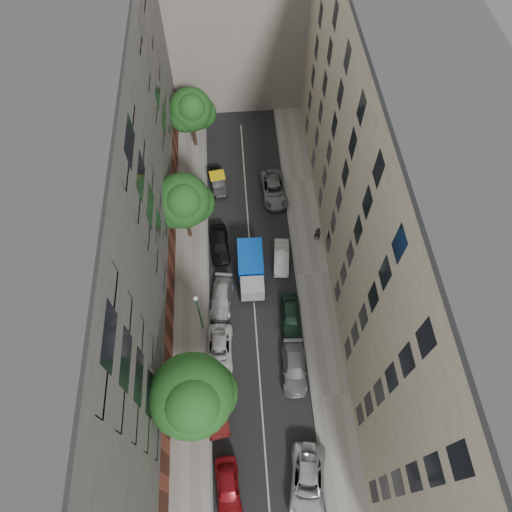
{
  "coord_description": "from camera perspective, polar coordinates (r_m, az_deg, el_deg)",
  "views": [
    {
      "loc": [
        -1.03,
        -19.88,
        36.36
      ],
      "look_at": [
        0.25,
        -1.37,
        6.0
      ],
      "focal_mm": 32.0,
      "sensor_mm": 36.0,
      "label": 1
    }
  ],
  "objects": [
    {
      "name": "car_left_5",
      "position": [
        47.25,
        -4.8,
        9.2
      ],
      "size": [
        1.91,
        4.04,
        1.28
      ],
      "primitive_type": "imported",
      "rotation": [
        0.0,
        0.0,
        0.15
      ],
      "color": "black",
      "rests_on": "ground"
    },
    {
      "name": "car_right_4",
      "position": [
        46.4,
        2.22,
        8.32
      ],
      "size": [
        2.62,
        5.22,
        1.42
      ],
      "primitive_type": "imported",
      "rotation": [
        0.0,
        0.0,
        0.05
      ],
      "color": "slate",
      "rests_on": "ground"
    },
    {
      "name": "building_endcap",
      "position": [
        55.16,
        -2.71,
        28.77
      ],
      "size": [
        18.0,
        12.0,
        18.0
      ],
      "primitive_type": "cube",
      "color": "gray",
      "rests_on": "ground"
    },
    {
      "name": "car_right_0",
      "position": [
        35.95,
        6.46,
        -26.25
      ],
      "size": [
        3.24,
        5.59,
        1.46
      ],
      "primitive_type": "imported",
      "rotation": [
        0.0,
        0.0,
        -0.16
      ],
      "color": "silver",
      "rests_on": "ground"
    },
    {
      "name": "sidewalk_right",
      "position": [
        41.89,
        7.05,
        -2.21
      ],
      "size": [
        3.0,
        44.0,
        0.15
      ],
      "primitive_type": "cube",
      "color": "gray",
      "rests_on": "ground"
    },
    {
      "name": "car_right_2",
      "position": [
        39.13,
        4.35,
        -7.49
      ],
      "size": [
        1.86,
        4.14,
        1.38
      ],
      "primitive_type": "imported",
      "rotation": [
        0.0,
        0.0,
        -0.06
      ],
      "color": "#153021",
      "rests_on": "ground"
    },
    {
      "name": "car_left_0",
      "position": [
        35.8,
        -3.53,
        -26.98
      ],
      "size": [
        1.98,
        4.3,
        1.43
      ],
      "primitive_type": "imported",
      "rotation": [
        0.0,
        0.0,
        0.07
      ],
      "color": "maroon",
      "rests_on": "ground"
    },
    {
      "name": "sidewalk_left",
      "position": [
        41.61,
        -8.07,
        -3.12
      ],
      "size": [
        3.0,
        44.0,
        0.15
      ],
      "primitive_type": "cube",
      "color": "gray",
      "rests_on": "ground"
    },
    {
      "name": "tree_mid",
      "position": [
        40.0,
        -8.97,
        6.61
      ],
      "size": [
        5.13,
        4.83,
        7.79
      ],
      "color": "#382619",
      "rests_on": "sidewalk_left"
    },
    {
      "name": "tree_near",
      "position": [
        30.7,
        -7.83,
        -17.14
      ],
      "size": [
        5.71,
        5.5,
        9.91
      ],
      "color": "#382619",
      "rests_on": "sidewalk_left"
    },
    {
      "name": "car_left_1",
      "position": [
        36.69,
        -5.18,
        -18.32
      ],
      "size": [
        2.3,
        4.7,
        1.48
      ],
      "primitive_type": "imported",
      "rotation": [
        0.0,
        0.0,
        0.17
      ],
      "color": "#4E100F",
      "rests_on": "ground"
    },
    {
      "name": "tarp_truck",
      "position": [
        40.31,
        -0.63,
        -1.65
      ],
      "size": [
        2.24,
        5.41,
        2.49
      ],
      "rotation": [
        0.0,
        0.0,
        -0.01
      ],
      "color": "black",
      "rests_on": "ground"
    },
    {
      "name": "building_left",
      "position": [
        34.49,
        -19.22,
        4.3
      ],
      "size": [
        8.0,
        44.0,
        20.0
      ],
      "primitive_type": "cube",
      "color": "#504D4A",
      "rests_on": "ground"
    },
    {
      "name": "tree_far",
      "position": [
        48.62,
        -8.04,
        17.47
      ],
      "size": [
        4.8,
        4.44,
        7.07
      ],
      "color": "#382619",
      "rests_on": "sidewalk_left"
    },
    {
      "name": "lamp_post",
      "position": [
        36.14,
        -7.2,
        -6.68
      ],
      "size": [
        0.36,
        0.36,
        5.82
      ],
      "color": "#1C622C",
      "rests_on": "sidewalk_left"
    },
    {
      "name": "building_right",
      "position": [
        35.14,
        17.71,
        6.35
      ],
      "size": [
        8.0,
        44.0,
        20.0
      ],
      "primitive_type": "cube",
      "color": "beige",
      "rests_on": "ground"
    },
    {
      "name": "car_left_2",
      "position": [
        38.05,
        -4.58,
        -11.7
      ],
      "size": [
        2.3,
        4.69,
        1.28
      ],
      "primitive_type": "imported",
      "rotation": [
        0.0,
        0.0,
        -0.04
      ],
      "color": "silver",
      "rests_on": "ground"
    },
    {
      "name": "ground",
      "position": [
        41.45,
        -0.48,
        -2.73
      ],
      "size": [
        120.0,
        120.0,
        0.0
      ],
      "primitive_type": "plane",
      "color": "#4C4C49",
      "rests_on": "ground"
    },
    {
      "name": "pedestrian",
      "position": [
        43.15,
        7.7,
        2.81
      ],
      "size": [
        0.74,
        0.62,
        1.74
      ],
      "primitive_type": "imported",
      "rotation": [
        0.0,
        0.0,
        2.77
      ],
      "color": "black",
      "rests_on": "sidewalk_right"
    },
    {
      "name": "car_right_1",
      "position": [
        37.56,
        4.8,
        -13.79
      ],
      "size": [
        2.14,
        4.71,
        1.34
      ],
      "primitive_type": "imported",
      "rotation": [
        0.0,
        0.0,
        -0.06
      ],
      "color": "slate",
      "rests_on": "ground"
    },
    {
      "name": "car_right_3",
      "position": [
        41.86,
        3.2,
        -0.16
      ],
      "size": [
        1.71,
        3.96,
        1.27
      ],
      "primitive_type": "imported",
      "rotation": [
        0.0,
        0.0,
        -0.1
      ],
      "color": "silver",
      "rests_on": "ground"
    },
    {
      "name": "road_surface",
      "position": [
        41.44,
        -0.48,
        -2.73
      ],
      "size": [
        8.0,
        44.0,
        0.02
      ],
      "primitive_type": "cube",
      "color": "black",
      "rests_on": "ground"
    },
    {
      "name": "car_left_4",
      "position": [
        42.6,
        -4.55,
        1.52
      ],
      "size": [
        1.98,
        4.36,
        1.45
      ],
      "primitive_type": "imported",
      "rotation": [
        0.0,
        0.0,
        0.06
      ],
      "color": "black",
      "rests_on": "ground"
    },
    {
      "name": "car_left_3",
      "position": [
        39.9,
        -4.32,
        -5.26
      ],
      "size": [
        2.4,
        4.63,
        1.28
      ],
      "primitive_type": "imported",
      "rotation": [
        0.0,
        0.0,
        -0.14
      ],
      "color": "silver",
      "rests_on": "ground"
    }
  ]
}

